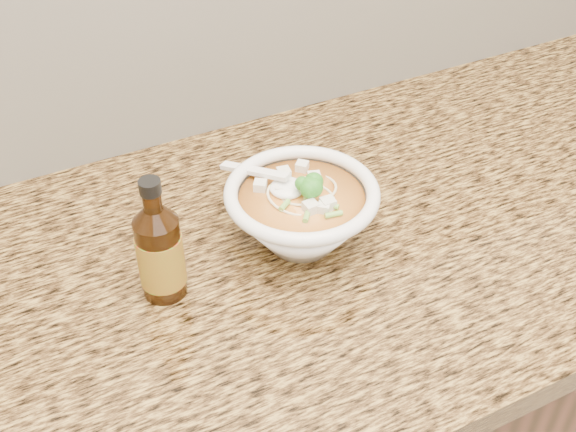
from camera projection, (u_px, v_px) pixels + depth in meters
name	position (u px, v px, depth m)	size (l,w,h in m)	color
counter_slab	(264.00, 262.00, 0.98)	(4.00, 0.68, 0.04)	#A17C3B
soup_bowl	(302.00, 214.00, 0.95)	(0.20, 0.22, 0.11)	white
hot_sauce_bottle	(160.00, 252.00, 0.86)	(0.07, 0.07, 0.17)	#381C07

